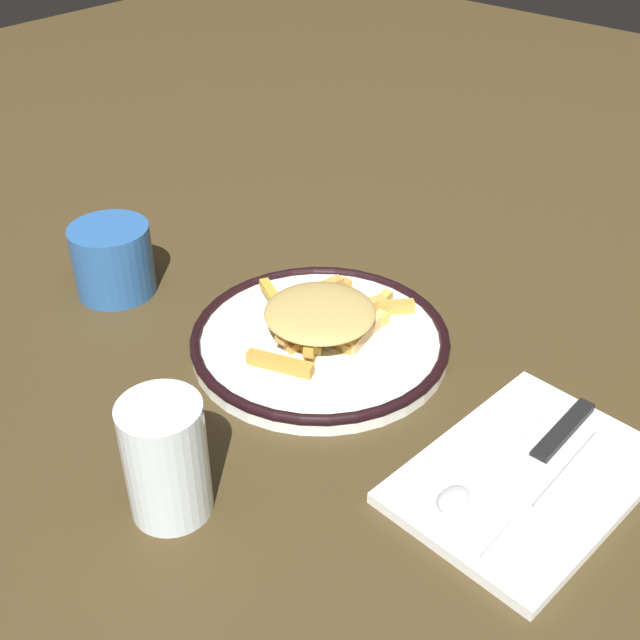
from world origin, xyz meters
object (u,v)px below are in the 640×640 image
object	(u,v)px
plate	(320,340)
fork	(552,496)
fries_heap	(325,315)
spoon	(476,476)
water_glass	(166,459)
knife	(540,457)
coffee_mug	(112,259)
napkin	(527,477)

from	to	relation	value
plate	fork	bearing A→B (deg)	172.63
fries_heap	fork	xyz separation A→B (m)	(-0.28, 0.05, -0.02)
spoon	water_glass	size ratio (longest dim) A/B	1.47
fries_heap	knife	distance (m)	0.25
fries_heap	coffee_mug	size ratio (longest dim) A/B	1.62
plate	spoon	distance (m)	0.23
fries_heap	water_glass	xyz separation A→B (m)	(-0.05, 0.24, 0.02)
plate	water_glass	world-z (taller)	water_glass
plate	fork	world-z (taller)	plate
plate	knife	world-z (taller)	plate
water_glass	coffee_mug	world-z (taller)	water_glass
napkin	coffee_mug	world-z (taller)	coffee_mug
plate	water_glass	distance (m)	0.24
fork	knife	xyz separation A→B (m)	(0.03, -0.03, 0.00)
napkin	fork	size ratio (longest dim) A/B	1.24
plate	knife	distance (m)	0.25
spoon	coffee_mug	world-z (taller)	coffee_mug
fries_heap	fork	distance (m)	0.28
napkin	coffee_mug	xyz separation A→B (m)	(0.49, 0.04, 0.03)
water_glass	napkin	bearing A→B (deg)	-133.17
plate	napkin	size ratio (longest dim) A/B	1.18
spoon	water_glass	xyz separation A→B (m)	(0.17, 0.17, 0.04)
spoon	knife	bearing A→B (deg)	-116.95
fork	coffee_mug	size ratio (longest dim) A/B	1.57
water_glass	spoon	bearing A→B (deg)	-134.08
napkin	spoon	distance (m)	0.05
knife	coffee_mug	xyz separation A→B (m)	(0.49, 0.06, 0.03)
fries_heap	spoon	bearing A→B (deg)	162.75
fries_heap	napkin	xyz separation A→B (m)	(-0.25, 0.03, -0.03)
napkin	knife	bearing A→B (deg)	-89.71
fork	knife	size ratio (longest dim) A/B	0.84
plate	spoon	xyz separation A→B (m)	(-0.22, 0.06, 0.00)
fork	spoon	world-z (taller)	spoon
fork	spoon	bearing A→B (deg)	22.23
spoon	coffee_mug	distance (m)	0.46
fries_heap	fork	bearing A→B (deg)	170.57
fork	plate	bearing A→B (deg)	-7.37
plate	coffee_mug	world-z (taller)	coffee_mug
fries_heap	coffee_mug	world-z (taller)	coffee_mug
fries_heap	napkin	world-z (taller)	fries_heap
fork	coffee_mug	distance (m)	0.52
fries_heap	fork	size ratio (longest dim) A/B	1.03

